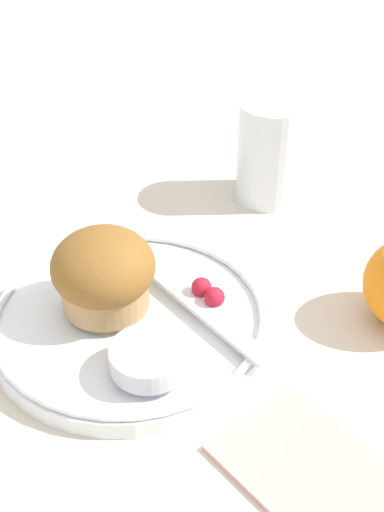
% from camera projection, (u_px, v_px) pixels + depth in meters
% --- Properties ---
extents(ground_plane, '(3.00, 3.00, 0.00)m').
position_uv_depth(ground_plane, '(138.00, 337.00, 0.54)').
color(ground_plane, beige).
extents(plate, '(0.21, 0.21, 0.02)m').
position_uv_depth(plate, '(133.00, 319.00, 0.55)').
color(plate, white).
rests_on(plate, ground_plane).
extents(muffin, '(0.08, 0.08, 0.06)m').
position_uv_depth(muffin, '(104.00, 273.00, 0.53)').
color(muffin, tan).
rests_on(muffin, plate).
extents(cream_ramekin, '(0.05, 0.05, 0.02)m').
position_uv_depth(cream_ramekin, '(149.00, 357.00, 0.49)').
color(cream_ramekin, silver).
rests_on(cream_ramekin, plate).
extents(berry_pair, '(0.03, 0.02, 0.02)m').
position_uv_depth(berry_pair, '(208.00, 292.00, 0.54)').
color(berry_pair, '#B7192D').
rests_on(berry_pair, plate).
extents(butter_knife, '(0.20, 0.02, 0.00)m').
position_uv_depth(butter_knife, '(179.00, 290.00, 0.55)').
color(butter_knife, silver).
rests_on(butter_knife, plate).
extents(juice_glass, '(0.07, 0.07, 0.10)m').
position_uv_depth(juice_glass, '(271.00, 151.00, 0.68)').
color(juice_glass, silver).
rests_on(juice_glass, ground_plane).
extents(folded_napkin, '(0.15, 0.08, 0.01)m').
position_uv_depth(folded_napkin, '(333.00, 487.00, 0.43)').
color(folded_napkin, '#D19E93').
rests_on(folded_napkin, ground_plane).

